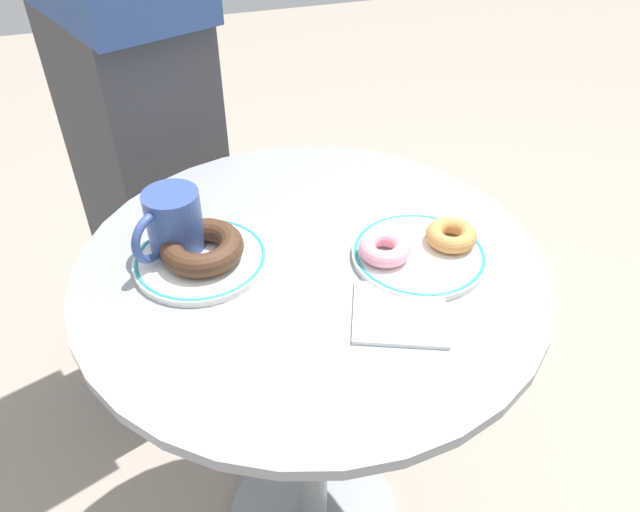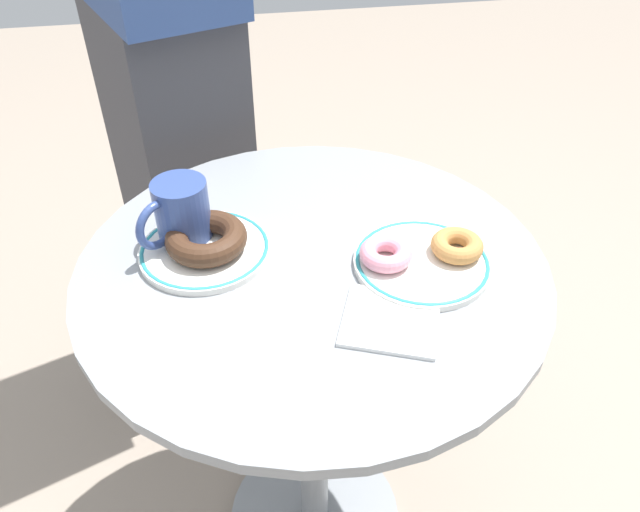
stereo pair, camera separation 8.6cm
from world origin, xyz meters
name	(u,v)px [view 2 (the right image)]	position (x,y,z in m)	size (l,w,h in m)	color
cafe_table	(313,367)	(0.00, 0.00, 0.50)	(0.68, 0.68, 0.73)	gray
plate_left	(205,250)	(-0.15, 0.04, 0.74)	(0.19, 0.19, 0.01)	white
plate_right	(422,262)	(0.15, -0.04, 0.74)	(0.19, 0.19, 0.01)	white
donut_chocolate	(206,238)	(-0.15, 0.04, 0.76)	(0.12, 0.12, 0.03)	#422819
donut_old_fashioned	(457,246)	(0.20, -0.03, 0.75)	(0.07, 0.07, 0.02)	#BC7F42
donut_pink_frosted	(386,254)	(0.10, -0.03, 0.75)	(0.07, 0.07, 0.02)	pink
paper_napkin	(390,320)	(0.08, -0.14, 0.73)	(0.12, 0.11, 0.01)	white
coffee_mug	(180,214)	(-0.18, 0.08, 0.78)	(0.11, 0.10, 0.10)	#334784
person_figure	(161,43)	(-0.20, 0.53, 0.87)	(0.34, 0.44, 1.77)	#3D3D42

